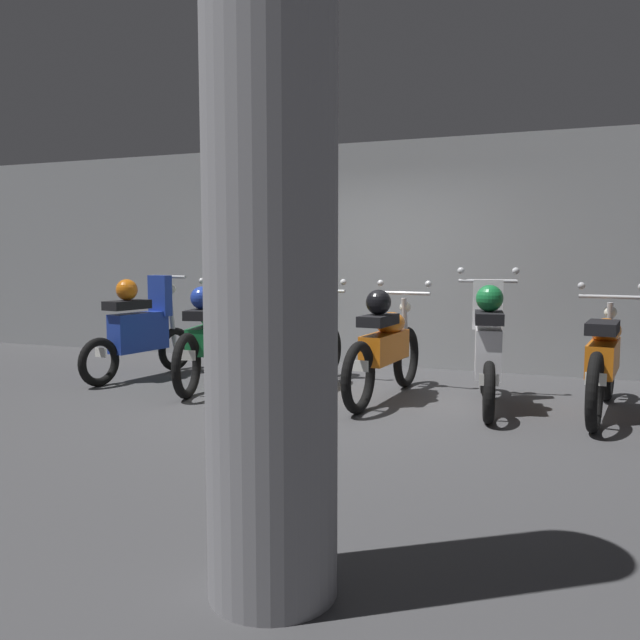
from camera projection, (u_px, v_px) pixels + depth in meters
name	position (u px, v px, depth m)	size (l,w,h in m)	color
ground_plane	(329.00, 400.00, 6.23)	(80.00, 80.00, 0.00)	#424244
back_wall	(389.00, 255.00, 8.21)	(16.00, 0.30, 2.83)	gray
motorbike_slot_0	(140.00, 329.00, 7.36)	(0.57, 1.67, 1.18)	black
motorbike_slot_1	(209.00, 337.00, 6.91)	(0.63, 1.93, 1.15)	black
motorbike_slot_2	(299.00, 342.00, 6.74)	(0.59, 1.94, 1.15)	black
motorbike_slot_3	(385.00, 346.00, 6.24)	(0.59, 1.95, 1.15)	black
motorbike_slot_4	(488.00, 347.00, 5.89)	(0.59, 1.68, 1.29)	black
motorbike_slot_5	(603.00, 359.00, 5.63)	(0.58, 1.94, 1.15)	black
support_pillar	(271.00, 250.00, 2.53)	(0.53, 0.53, 2.83)	gray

